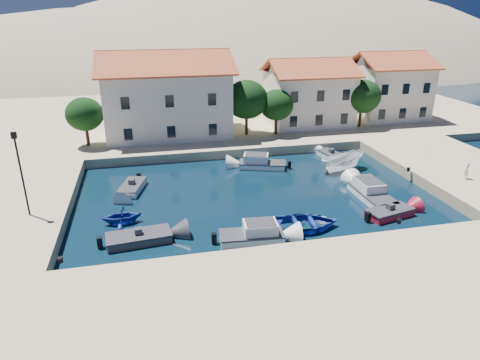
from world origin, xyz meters
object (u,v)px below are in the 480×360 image
object	(u,v)px
building_right	(389,85)
pedestrian	(467,170)
building_left	(167,93)
boat_east	(341,170)
lamppost	(20,166)
rowboat_south	(301,229)
building_mid	(308,91)
cabin_cruiser_south	(252,235)
cabin_cruiser_east	(372,194)

from	to	relation	value
building_right	pedestrian	distance (m)	23.76
building_left	boat_east	size ratio (longest dim) A/B	2.92
building_left	lamppost	bearing A→B (deg)	-119.90
lamppost	rowboat_south	world-z (taller)	lamppost
pedestrian	boat_east	bearing A→B (deg)	-59.76
lamppost	pedestrian	xyz separation A→B (m)	(36.00, -0.82, -2.97)
building_left	building_mid	world-z (taller)	building_left
cabin_cruiser_south	rowboat_south	xyz separation A→B (m)	(4.02, 0.94, -0.48)
building_mid	pedestrian	bearing A→B (deg)	-73.40
building_mid	building_right	bearing A→B (deg)	4.76
building_right	building_left	bearing A→B (deg)	-176.19
cabin_cruiser_south	pedestrian	distance (m)	21.31
building_left	rowboat_south	bearing A→B (deg)	-72.44
lamppost	rowboat_south	distance (m)	20.41
building_mid	cabin_cruiser_east	world-z (taller)	building_mid
boat_east	pedestrian	xyz separation A→B (m)	(8.52, -6.85, 1.78)
lamppost	rowboat_south	bearing A→B (deg)	-13.53
cabin_cruiser_south	building_left	bearing A→B (deg)	103.39
rowboat_south	pedestrian	bearing A→B (deg)	-72.64
building_mid	pedestrian	world-z (taller)	building_mid
building_right	boat_east	distance (m)	21.94
building_mid	pedestrian	size ratio (longest dim) A/B	6.75
rowboat_south	cabin_cruiser_east	distance (m)	8.53
cabin_cruiser_south	rowboat_south	world-z (taller)	cabin_cruiser_south
boat_east	pedestrian	bearing A→B (deg)	-144.66
cabin_cruiser_south	boat_east	bearing A→B (deg)	48.57
building_mid	building_right	xyz separation A→B (m)	(12.00, 1.00, 0.25)
cabin_cruiser_south	rowboat_south	bearing A→B (deg)	18.13
lamppost	rowboat_south	size ratio (longest dim) A/B	1.14
cabin_cruiser_east	pedestrian	bearing A→B (deg)	-88.68
building_right	cabin_cruiser_east	bearing A→B (deg)	-122.35
cabin_cruiser_south	cabin_cruiser_east	size ratio (longest dim) A/B	0.86
cabin_cruiser_south	pedestrian	world-z (taller)	pedestrian
cabin_cruiser_east	lamppost	bearing A→B (deg)	88.55
cabin_cruiser_south	boat_east	size ratio (longest dim) A/B	0.91
building_mid	cabin_cruiser_east	size ratio (longest dim) A/B	1.98
rowboat_south	boat_east	bearing A→B (deg)	-33.01
lamppost	cabin_cruiser_east	size ratio (longest dim) A/B	1.18
cabin_cruiser_east	boat_east	bearing A→B (deg)	-3.64
building_left	building_mid	size ratio (longest dim) A/B	1.40
building_right	pedestrian	xyz separation A→B (m)	(-5.50, -22.82, -3.69)
boat_east	cabin_cruiser_east	bearing A→B (deg)	159.95
boat_east	building_mid	bearing A→B (deg)	-23.55
pedestrian	building_mid	bearing A→B (deg)	-94.36
cabin_cruiser_east	boat_east	world-z (taller)	cabin_cruiser_east
cabin_cruiser_east	pedestrian	world-z (taller)	pedestrian
rowboat_south	boat_east	world-z (taller)	boat_east
building_mid	rowboat_south	xyz separation A→B (m)	(-10.20, -25.64, -5.22)
building_left	boat_east	world-z (taller)	building_left
cabin_cruiser_south	cabin_cruiser_east	world-z (taller)	same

